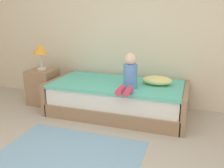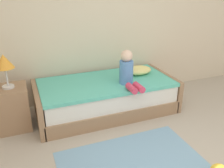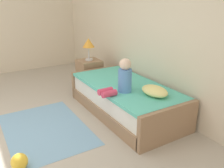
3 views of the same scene
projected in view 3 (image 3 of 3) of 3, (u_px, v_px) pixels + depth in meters
wall_rear at (163, 22)px, 3.69m from camera, size 7.20×0.10×2.90m
bed at (125, 99)px, 3.92m from camera, size 2.11×1.00×0.50m
nightstand at (90, 74)px, 4.99m from camera, size 0.44×0.44×0.60m
table_lamp at (88, 44)px, 4.78m from camera, size 0.24×0.24×0.45m
child_figure at (122, 79)px, 3.45m from camera, size 0.20×0.51×0.50m
pillow at (155, 91)px, 3.38m from camera, size 0.44×0.30×0.13m
toy_ball at (19, 162)px, 2.65m from camera, size 0.19×0.19×0.19m
area_rug at (45, 129)px, 3.49m from camera, size 1.60×1.10×0.01m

